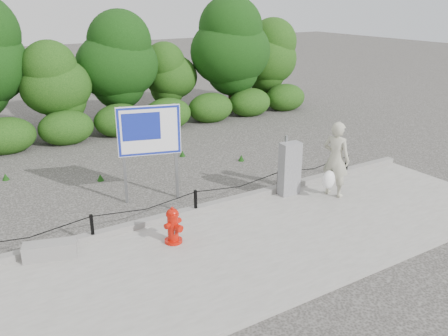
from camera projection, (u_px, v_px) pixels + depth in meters
name	position (u px, v px, depth m)	size (l,w,h in m)	color
ground	(196.00, 216.00, 11.41)	(90.00, 90.00, 0.00)	#2D2B28
sidewalk	(242.00, 250.00, 9.80)	(14.00, 4.00, 0.08)	gray
curb	(195.00, 210.00, 11.40)	(14.00, 0.22, 0.14)	slate
chain_barrier	(196.00, 199.00, 11.25)	(10.06, 0.06, 0.60)	black
treeline	(96.00, 63.00, 17.98)	(20.19, 3.98, 5.04)	black
fire_hydrant	(173.00, 226.00, 9.92)	(0.48, 0.49, 0.81)	#B51206
pedestrian	(335.00, 160.00, 12.10)	(0.87, 0.84, 1.98)	#A6A48E
concrete_block	(50.00, 250.00, 9.42)	(1.02, 0.36, 0.33)	gray
utility_cabinet	(290.00, 169.00, 12.26)	(0.55, 0.40, 1.55)	gray
advertising_sign	(149.00, 135.00, 11.70)	(1.51, 0.54, 2.50)	slate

